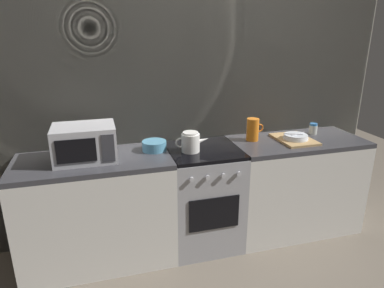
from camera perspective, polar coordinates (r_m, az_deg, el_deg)
The scene contains 11 objects.
ground_plane at distance 3.30m, azimuth 1.73°, elevation -15.68°, with size 8.00×8.00×0.00m, color #6B6054.
back_wall at distance 3.10m, azimuth 0.15°, elevation 6.40°, with size 3.60×0.05×2.40m.
counter_left at distance 2.95m, azimuth -15.41°, elevation -10.62°, with size 1.20×0.60×0.90m.
stove_unit at distance 3.06m, azimuth 1.82°, elevation -8.74°, with size 0.60×0.63×0.90m.
counter_right at distance 3.42m, azimuth 16.44°, elevation -6.48°, with size 1.20×0.60×0.90m.
microwave at distance 2.72m, azimuth -17.40°, elevation 0.17°, with size 0.46×0.35×0.27m.
kettle at distance 2.79m, azimuth -0.22°, elevation 0.33°, with size 0.28×0.15×0.17m.
mixing_bowl at distance 2.85m, azimuth -6.28°, elevation -0.28°, with size 0.20×0.20×0.08m, color teal.
pitcher at distance 3.12m, azimuth 10.06°, elevation 2.39°, with size 0.16×0.11×0.20m.
dish_pile at distance 3.21m, azimuth 16.70°, elevation 0.94°, with size 0.30×0.40×0.07m.
spice_jar at distance 3.46m, azimuth 19.46°, elevation 2.39°, with size 0.08×0.08×0.10m.
Camera 1 is at (-0.83, -2.59, 1.86)m, focal length 32.13 mm.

